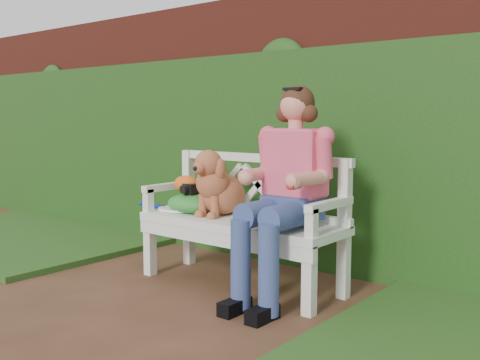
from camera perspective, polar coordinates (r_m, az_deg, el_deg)
The scene contains 11 objects.
ground at distance 3.55m, azimuth -12.51°, elevation -13.23°, with size 60.00×60.00×0.00m, color #442A19.
brick_wall at distance 4.76m, azimuth 5.42°, elevation 5.39°, with size 10.00×0.30×2.20m, color maroon.
ivy_hedge at distance 4.59m, azimuth 3.87°, elevation 2.24°, with size 10.00×0.18×1.70m, color #27501A.
grass_left at distance 5.95m, azimuth -20.21°, elevation -5.20°, with size 2.60×2.00×0.05m, color #2A5721.
garden_bench at distance 3.96m, azimuth 0.00°, elevation -7.35°, with size 1.58×0.60×0.48m, color white, non-canonical shape.
seated_woman at distance 3.61m, azimuth 5.18°, elevation -1.65°, with size 0.57×0.76×1.36m, color #D74F6F, non-canonical shape.
dog at distance 4.02m, azimuth -2.11°, elevation -0.19°, with size 0.32×0.44×0.48m, color olive, non-canonical shape.
tennis_racket at distance 4.27m, azimuth -6.73°, elevation -2.90°, with size 0.59×0.25×0.03m, color silver, non-canonical shape.
green_bag at distance 4.17m, azimuth -4.83°, elevation -2.32°, with size 0.42×0.32×0.14m, color #238013, non-canonical shape.
camera_item at distance 4.14m, azimuth -5.05°, elevation -0.87°, with size 0.11×0.08×0.07m, color black.
baseball_glove at distance 4.22m, azimuth -5.52°, elevation -0.38°, with size 0.20×0.15×0.13m, color orange.
Camera 1 is at (2.63, -2.06, 1.18)m, focal length 42.00 mm.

